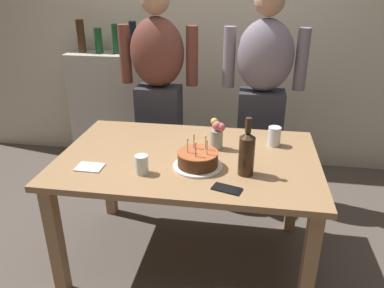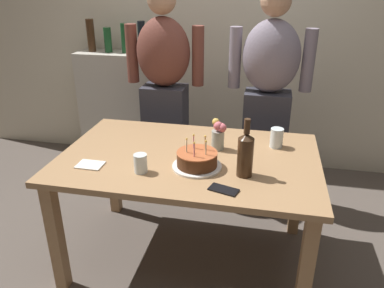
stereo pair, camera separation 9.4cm
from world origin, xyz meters
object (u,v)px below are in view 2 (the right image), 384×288
object	(u,v)px
flower_vase	(218,135)
person_man_bearded	(164,92)
birthday_cake	(197,160)
cell_phone	(224,190)
water_glass_near	(141,163)
napkin_stack	(90,165)
wine_bottle	(245,154)
water_glass_far	(277,138)
person_woman_cardigan	(268,98)

from	to	relation	value
flower_vase	person_man_bearded	xyz separation A→B (m)	(-0.53, 0.69, 0.04)
birthday_cake	cell_phone	bearing A→B (deg)	-50.71
water_glass_near	napkin_stack	world-z (taller)	water_glass_near
wine_bottle	napkin_stack	distance (m)	0.85
water_glass_near	wine_bottle	xyz separation A→B (m)	(0.54, 0.08, 0.07)
cell_phone	water_glass_far	bearing A→B (deg)	83.98
flower_vase	napkin_stack	bearing A→B (deg)	-151.20
water_glass_far	napkin_stack	distance (m)	1.11
water_glass_near	cell_phone	xyz separation A→B (m)	(0.46, -0.10, -0.05)
birthday_cake	napkin_stack	distance (m)	0.59
napkin_stack	person_woman_cardigan	xyz separation A→B (m)	(0.93, 1.05, 0.13)
birthday_cake	person_woman_cardigan	size ratio (longest dim) A/B	0.16
person_man_bearded	flower_vase	bearing A→B (deg)	127.44
water_glass_far	person_man_bearded	xyz separation A→B (m)	(-0.87, 0.58, 0.07)
flower_vase	person_woman_cardigan	distance (m)	0.74
water_glass_far	wine_bottle	xyz separation A→B (m)	(-0.16, -0.40, 0.07)
napkin_stack	person_man_bearded	xyz separation A→B (m)	(0.14, 1.05, 0.13)
wine_bottle	person_man_bearded	bearing A→B (deg)	125.70
flower_vase	water_glass_far	bearing A→B (deg)	16.72
water_glass_near	cell_phone	distance (m)	0.47
wine_bottle	person_woman_cardigan	size ratio (longest dim) A/B	0.19
water_glass_near	person_woman_cardigan	size ratio (longest dim) A/B	0.06
water_glass_far	flower_vase	bearing A→B (deg)	-163.28
flower_vase	wine_bottle	bearing A→B (deg)	-58.61
napkin_stack	person_woman_cardigan	distance (m)	1.41
wine_bottle	person_man_bearded	world-z (taller)	person_man_bearded
napkin_stack	cell_phone	bearing A→B (deg)	-8.38
water_glass_far	flower_vase	size ratio (longest dim) A/B	0.63
napkin_stack	flower_vase	size ratio (longest dim) A/B	0.75
water_glass_near	flower_vase	xyz separation A→B (m)	(0.36, 0.38, 0.04)
cell_phone	napkin_stack	world-z (taller)	same
water_glass_near	wine_bottle	size ratio (longest dim) A/B	0.33
cell_phone	flower_vase	bearing A→B (deg)	118.66
napkin_stack	wine_bottle	bearing A→B (deg)	4.42
wine_bottle	birthday_cake	bearing A→B (deg)	171.92
birthday_cake	water_glass_near	xyz separation A→B (m)	(-0.28, -0.11, 0.01)
flower_vase	person_woman_cardigan	bearing A→B (deg)	68.37
birthday_cake	wine_bottle	world-z (taller)	wine_bottle
cell_phone	person_woman_cardigan	bearing A→B (deg)	98.57
wine_bottle	flower_vase	xyz separation A→B (m)	(-0.18, 0.30, -0.03)
water_glass_near	person_man_bearded	world-z (taller)	person_man_bearded
birthday_cake	napkin_stack	bearing A→B (deg)	-170.07
water_glass_near	person_man_bearded	xyz separation A→B (m)	(-0.16, 1.06, 0.08)
wine_bottle	flower_vase	distance (m)	0.35
flower_vase	person_man_bearded	bearing A→B (deg)	127.44
water_glass_near	napkin_stack	bearing A→B (deg)	177.55
water_glass_far	wine_bottle	distance (m)	0.44
cell_phone	flower_vase	xyz separation A→B (m)	(-0.10, 0.48, 0.09)
cell_phone	napkin_stack	size ratio (longest dim) A/B	1.01
person_woman_cardigan	wine_bottle	bearing A→B (deg)	84.78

